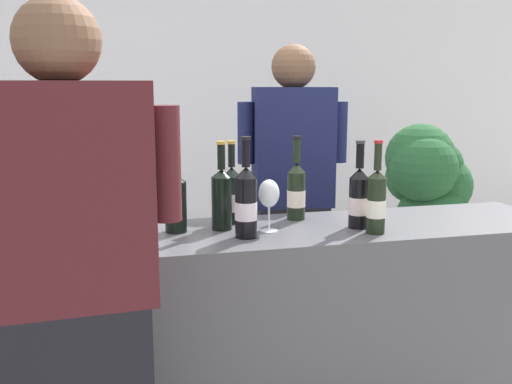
# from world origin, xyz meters

# --- Properties ---
(wall_back) EXTENTS (8.00, 0.10, 2.80)m
(wall_back) POSITION_xyz_m (0.00, 2.60, 1.40)
(wall_back) COLOR white
(wall_back) RESTS_ON ground_plane
(counter) EXTENTS (2.26, 0.52, 0.92)m
(counter) POSITION_xyz_m (0.00, 0.00, 0.46)
(counter) COLOR #4C4C51
(counter) RESTS_ON ground_plane
(wine_bottle_0) EXTENTS (0.08, 0.08, 0.34)m
(wine_bottle_0) POSITION_xyz_m (-0.23, 0.05, 1.05)
(wine_bottle_0) COLOR black
(wine_bottle_0) RESTS_ON counter
(wine_bottle_1) EXTENTS (0.08, 0.08, 0.36)m
(wine_bottle_1) POSITION_xyz_m (-0.73, 0.14, 1.05)
(wine_bottle_1) COLOR black
(wine_bottle_1) RESTS_ON counter
(wine_bottle_2) EXTENTS (0.08, 0.08, 0.37)m
(wine_bottle_2) POSITION_xyz_m (-0.17, -0.08, 1.06)
(wine_bottle_2) COLOR black
(wine_bottle_2) RESTS_ON counter
(wine_bottle_3) EXTENTS (0.08, 0.08, 0.32)m
(wine_bottle_3) POSITION_xyz_m (-0.41, 0.06, 1.04)
(wine_bottle_3) COLOR black
(wine_bottle_3) RESTS_ON counter
(wine_bottle_4) EXTENTS (0.08, 0.08, 0.33)m
(wine_bottle_4) POSITION_xyz_m (-0.17, 0.15, 1.04)
(wine_bottle_4) COLOR black
(wine_bottle_4) RESTS_ON counter
(wine_bottle_5) EXTENTS (0.08, 0.08, 0.34)m
(wine_bottle_5) POSITION_xyz_m (0.29, -0.05, 1.04)
(wine_bottle_5) COLOR black
(wine_bottle_5) RESTS_ON counter
(wine_bottle_6) EXTENTS (0.07, 0.07, 0.35)m
(wine_bottle_6) POSITION_xyz_m (0.32, -0.14, 1.05)
(wine_bottle_6) COLOR black
(wine_bottle_6) RESTS_ON counter
(wine_bottle_7) EXTENTS (0.07, 0.07, 0.33)m
(wine_bottle_7) POSITION_xyz_m (-0.62, -0.09, 1.05)
(wine_bottle_7) COLOR black
(wine_bottle_7) RESTS_ON counter
(wine_bottle_8) EXTENTS (0.08, 0.08, 0.34)m
(wine_bottle_8) POSITION_xyz_m (0.10, 0.15, 1.04)
(wine_bottle_8) COLOR black
(wine_bottle_8) RESTS_ON counter
(wine_glass) EXTENTS (0.08, 0.08, 0.20)m
(wine_glass) POSITION_xyz_m (-0.07, -0.02, 1.06)
(wine_glass) COLOR silver
(wine_glass) RESTS_ON counter
(person_server) EXTENTS (0.54, 0.29, 1.66)m
(person_server) POSITION_xyz_m (0.24, 0.64, 0.82)
(person_server) COLOR black
(person_server) RESTS_ON ground_plane
(person_guest) EXTENTS (0.57, 0.26, 1.68)m
(person_guest) POSITION_xyz_m (-0.74, -0.60, 0.82)
(person_guest) COLOR black
(person_guest) RESTS_ON ground_plane
(potted_shrub) EXTENTS (0.61, 0.58, 1.23)m
(potted_shrub) POSITION_xyz_m (1.35, 1.24, 0.80)
(potted_shrub) COLOR brown
(potted_shrub) RESTS_ON ground_plane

